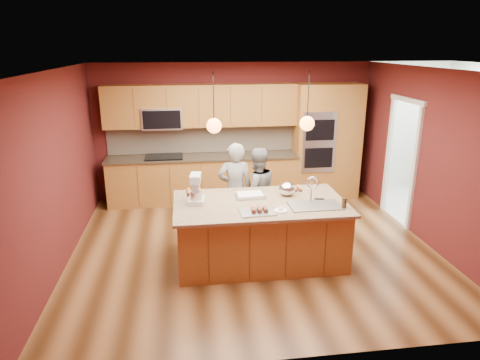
{
  "coord_description": "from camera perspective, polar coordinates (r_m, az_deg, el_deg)",
  "views": [
    {
      "loc": [
        -1.0,
        -5.96,
        3.02
      ],
      "look_at": [
        -0.22,
        -0.1,
        1.14
      ],
      "focal_mm": 32.0,
      "sensor_mm": 36.0,
      "label": 1
    }
  ],
  "objects": [
    {
      "name": "floor",
      "position": [
        6.76,
        1.76,
        -8.95
      ],
      "size": [
        5.5,
        5.5,
        0.0
      ],
      "primitive_type": "plane",
      "color": "#452811",
      "rests_on": "ground"
    },
    {
      "name": "ceiling",
      "position": [
        6.05,
        2.0,
        14.56
      ],
      "size": [
        5.5,
        5.5,
        0.0
      ],
      "primitive_type": "plane",
      "rotation": [
        3.14,
        0.0,
        0.0
      ],
      "color": "white",
      "rests_on": "ground"
    },
    {
      "name": "wall_back",
      "position": [
        8.68,
        -0.84,
        6.52
      ],
      "size": [
        5.5,
        0.0,
        5.5
      ],
      "primitive_type": "plane",
      "rotation": [
        1.57,
        0.0,
        0.0
      ],
      "color": "#4F1716",
      "rests_on": "ground"
    },
    {
      "name": "wall_front",
      "position": [
        3.97,
        7.82,
        -7.47
      ],
      "size": [
        5.5,
        0.0,
        5.5
      ],
      "primitive_type": "plane",
      "rotation": [
        -1.57,
        0.0,
        0.0
      ],
      "color": "#4F1716",
      "rests_on": "ground"
    },
    {
      "name": "wall_left",
      "position": [
        6.43,
        -23.09,
        1.11
      ],
      "size": [
        0.0,
        5.0,
        5.0
      ],
      "primitive_type": "plane",
      "rotation": [
        1.57,
        0.0,
        1.57
      ],
      "color": "#4F1716",
      "rests_on": "ground"
    },
    {
      "name": "wall_right",
      "position": [
        7.24,
        23.91,
        2.74
      ],
      "size": [
        0.0,
        5.0,
        5.0
      ],
      "primitive_type": "plane",
      "rotation": [
        1.57,
        0.0,
        -1.57
      ],
      "color": "#4F1716",
      "rests_on": "ground"
    },
    {
      "name": "cabinet_run",
      "position": [
        8.46,
        -5.21,
        3.62
      ],
      "size": [
        3.74,
        0.64,
        2.3
      ],
      "color": "#935D22",
      "rests_on": "floor"
    },
    {
      "name": "oven_column",
      "position": [
        8.84,
        11.42,
        5.06
      ],
      "size": [
        1.3,
        0.62,
        2.3
      ],
      "color": "#935D22",
      "rests_on": "floor"
    },
    {
      "name": "doorway_trim",
      "position": [
        7.97,
        20.62,
        2.15
      ],
      "size": [
        0.08,
        1.11,
        2.2
      ],
      "primitive_type": null,
      "color": "silver",
      "rests_on": "wall_right"
    },
    {
      "name": "laundry_room",
      "position": [
        9.0,
        29.3,
        8.57
      ],
      "size": [
        2.6,
        2.7,
        2.7
      ],
      "color": "beige",
      "rests_on": "ground"
    },
    {
      "name": "pendant_left",
      "position": [
        5.68,
        -3.48,
        7.27
      ],
      "size": [
        0.2,
        0.2,
        0.8
      ],
      "color": "black",
      "rests_on": "ceiling"
    },
    {
      "name": "pendant_right",
      "position": [
        5.91,
        8.93,
        7.49
      ],
      "size": [
        0.2,
        0.2,
        0.8
      ],
      "color": "black",
      "rests_on": "ceiling"
    },
    {
      "name": "island",
      "position": [
        6.22,
        2.78,
        -6.74
      ],
      "size": [
        2.43,
        1.36,
        1.27
      ],
      "color": "#935D22",
      "rests_on": "floor"
    },
    {
      "name": "person_left",
      "position": [
        6.93,
        -0.65,
        -1.29
      ],
      "size": [
        0.58,
        0.4,
        1.55
      ],
      "primitive_type": "imported",
      "rotation": [
        0.0,
        0.0,
        3.1
      ],
      "color": "black",
      "rests_on": "floor"
    },
    {
      "name": "person_right",
      "position": [
        6.99,
        2.23,
        -1.53
      ],
      "size": [
        0.82,
        0.7,
        1.46
      ],
      "primitive_type": "imported",
      "rotation": [
        0.0,
        0.0,
        3.38
      ],
      "color": "gray",
      "rests_on": "floor"
    },
    {
      "name": "stand_mixer",
      "position": [
        6.01,
        -5.89,
        -1.41
      ],
      "size": [
        0.25,
        0.33,
        0.41
      ],
      "rotation": [
        0.0,
        0.0,
        -0.12
      ],
      "color": "silver",
      "rests_on": "island"
    },
    {
      "name": "sheet_cake",
      "position": [
        6.26,
        1.34,
        -2.03
      ],
      "size": [
        0.43,
        0.32,
        0.05
      ],
      "rotation": [
        0.0,
        0.0,
        0.03
      ],
      "color": "#B8BBBF",
      "rests_on": "island"
    },
    {
      "name": "cooling_rack",
      "position": [
        5.69,
        2.31,
        -4.25
      ],
      "size": [
        0.48,
        0.36,
        0.02
      ],
      "primitive_type": "cube",
      "rotation": [
        0.0,
        0.0,
        0.07
      ],
      "color": "#AFB2B6",
      "rests_on": "island"
    },
    {
      "name": "mixing_bowl",
      "position": [
        6.33,
        6.29,
        -1.19
      ],
      "size": [
        0.25,
        0.25,
        0.21
      ],
      "primitive_type": "ellipsoid",
      "color": "silver",
      "rests_on": "island"
    },
    {
      "name": "plate",
      "position": [
        5.76,
        5.46,
        -4.06
      ],
      "size": [
        0.18,
        0.18,
        0.01
      ],
      "primitive_type": "cylinder",
      "color": "white",
      "rests_on": "island"
    },
    {
      "name": "tumbler",
      "position": [
        6.0,
        13.71,
        -2.98
      ],
      "size": [
        0.07,
        0.07,
        0.14
      ],
      "primitive_type": "cylinder",
      "color": "#322210",
      "rests_on": "island"
    },
    {
      "name": "phone",
      "position": [
        6.25,
        10.54,
        -2.55
      ],
      "size": [
        0.14,
        0.09,
        0.01
      ],
      "primitive_type": "cube",
      "rotation": [
        0.0,
        0.0,
        -0.11
      ],
      "color": "black",
      "rests_on": "island"
    },
    {
      "name": "cupcakes_left",
      "position": [
        6.4,
        -6.12,
        -1.57
      ],
      "size": [
        0.24,
        0.24,
        0.07
      ],
      "primitive_type": null,
      "color": "#D17942",
      "rests_on": "island"
    },
    {
      "name": "cupcakes_rack",
      "position": [
        5.65,
        2.6,
        -3.92
      ],
      "size": [
        0.24,
        0.16,
        0.07
      ],
      "primitive_type": null,
      "color": "#D17942",
      "rests_on": "island"
    },
    {
      "name": "cupcakes_right",
      "position": [
        6.59,
        7.59,
        -1.09
      ],
      "size": [
        0.14,
        0.21,
        0.06
      ],
      "primitive_type": null,
      "color": "#D17942",
      "rests_on": "island"
    },
    {
      "name": "washer",
      "position": [
        8.93,
        28.47,
        -1.29
      ],
      "size": [
        0.64,
        0.65,
        0.91
      ],
      "primitive_type": "cube",
      "rotation": [
        0.0,
        0.0,
        0.14
      ],
      "color": "silver",
      "rests_on": "floor"
    },
    {
      "name": "dryer",
      "position": [
        9.53,
        26.04,
        0.72
      ],
      "size": [
        0.72,
        0.74,
        1.08
      ],
      "primitive_type": "cube",
      "rotation": [
        0.0,
        0.0,
        -0.07
      ],
      "color": "silver",
      "rests_on": "floor"
    }
  ]
}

